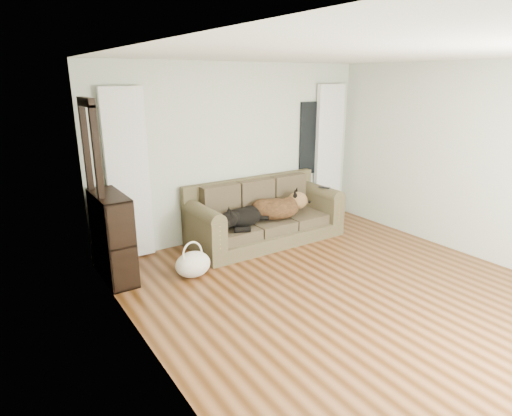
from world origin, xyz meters
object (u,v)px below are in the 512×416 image
dog_shepherd (277,209)px  tote_bag (193,265)px  dog_black_lab (241,218)px  sofa (266,212)px  bookshelf (113,240)px

dog_shepherd → tote_bag: size_ratio=1.69×
tote_bag → dog_black_lab: bearing=24.1°
sofa → tote_bag: (-1.46, -0.53, -0.29)m
dog_black_lab → dog_shepherd: 0.66m
sofa → bookshelf: bookshelf is taller
sofa → dog_black_lab: sofa is taller
bookshelf → sofa: bearing=7.0°
dog_black_lab → sofa: bearing=7.5°
sofa → dog_shepherd: size_ratio=3.07×
dog_shepherd → bookshelf: (-2.43, 0.03, 0.01)m
dog_black_lab → dog_shepherd: dog_shepherd is taller
dog_black_lab → tote_bag: dog_black_lab is taller
dog_shepherd → tote_bag: (-1.62, -0.46, -0.33)m
sofa → tote_bag: 1.58m
dog_black_lab → bookshelf: size_ratio=0.57×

